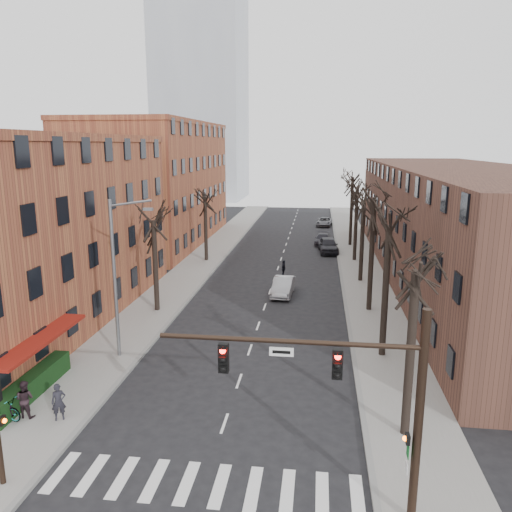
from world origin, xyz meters
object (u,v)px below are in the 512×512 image
(silver_sedan, at_px, (283,286))
(pedestrian_a, at_px, (59,402))
(bicycle, at_px, (3,408))
(parked_car_near, at_px, (328,245))
(parked_car_mid, at_px, (323,239))

(silver_sedan, xyz_separation_m, pedestrian_a, (-8.25, -20.04, 0.26))
(bicycle, bearing_deg, pedestrian_a, -70.72)
(silver_sedan, xyz_separation_m, parked_car_near, (3.82, 16.63, 0.13))
(parked_car_near, height_order, parked_car_mid, parked_car_near)
(parked_car_near, height_order, bicycle, parked_car_near)
(parked_car_near, height_order, pedestrian_a, pedestrian_a)
(parked_car_mid, distance_m, pedestrian_a, 42.91)
(parked_car_mid, distance_m, bicycle, 43.89)
(silver_sedan, relative_size, parked_car_mid, 0.98)
(silver_sedan, distance_m, parked_car_mid, 21.54)
(parked_car_mid, bearing_deg, pedestrian_a, -101.48)
(bicycle, bearing_deg, parked_car_near, -8.63)
(pedestrian_a, height_order, bicycle, pedestrian_a)
(silver_sedan, distance_m, pedestrian_a, 21.68)
(parked_car_near, xyz_separation_m, parked_car_mid, (-0.58, 4.67, -0.20))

